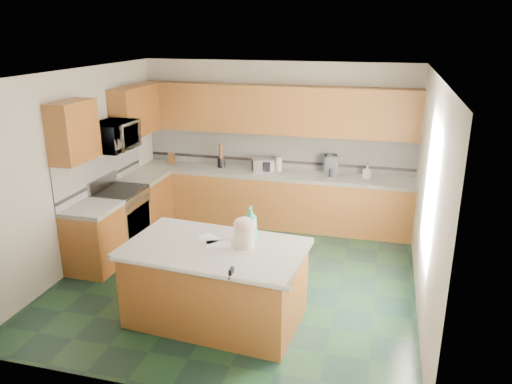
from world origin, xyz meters
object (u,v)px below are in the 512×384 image
(coffee_maker, at_px, (331,165))
(treat_jar, at_px, (244,237))
(island_top, at_px, (215,249))
(soap_bottle_island, at_px, (251,223))
(knife_block, at_px, (171,159))
(island_base, at_px, (216,285))
(toaster_oven, at_px, (263,165))

(coffee_maker, bearing_deg, treat_jar, -114.91)
(island_top, height_order, coffee_maker, coffee_maker)
(treat_jar, distance_m, soap_bottle_island, 0.21)
(island_top, bearing_deg, knife_block, 126.04)
(island_base, bearing_deg, island_top, 0.00)
(knife_block, xyz_separation_m, coffee_maker, (2.79, 0.03, 0.07))
(island_base, xyz_separation_m, toaster_oven, (-0.22, 3.07, 0.59))
(island_base, relative_size, soap_bottle_island, 4.60)
(coffee_maker, bearing_deg, island_base, -120.30)
(island_top, relative_size, toaster_oven, 5.57)
(island_top, height_order, toaster_oven, toaster_oven)
(soap_bottle_island, distance_m, toaster_oven, 2.86)
(treat_jar, bearing_deg, island_top, -172.15)
(island_base, height_order, treat_jar, treat_jar)
(knife_block, bearing_deg, toaster_oven, -5.84)
(treat_jar, height_order, knife_block, treat_jar)
(toaster_oven, bearing_deg, treat_jar, -103.98)
(toaster_oven, bearing_deg, island_base, -110.16)
(toaster_oven, bearing_deg, coffee_maker, -22.70)
(toaster_oven, distance_m, coffee_maker, 1.14)
(treat_jar, height_order, soap_bottle_island, soap_bottle_island)
(island_top, distance_m, knife_block, 3.60)
(island_top, xyz_separation_m, knife_block, (-1.87, 3.07, 0.13))
(treat_jar, height_order, toaster_oven, treat_jar)
(knife_block, height_order, toaster_oven, knife_block)
(soap_bottle_island, distance_m, knife_block, 3.58)
(island_top, bearing_deg, coffee_maker, 78.17)
(soap_bottle_island, relative_size, toaster_oven, 1.15)
(treat_jar, distance_m, coffee_maker, 3.08)
(treat_jar, xyz_separation_m, soap_bottle_island, (0.02, 0.19, 0.09))
(knife_block, height_order, coffee_maker, coffee_maker)
(island_base, bearing_deg, toaster_oven, 98.71)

